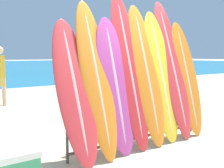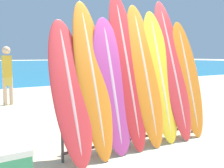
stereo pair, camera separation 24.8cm
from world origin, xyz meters
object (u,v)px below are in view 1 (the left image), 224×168
(surfboard_slot_2, at_px, (115,84))
(person_near_water, at_px, (0,74))
(surfboard_rack, at_px, (140,115))
(surfboard_slot_7, at_px, (187,78))
(surfboard_slot_3, at_px, (129,69))
(surfboard_slot_0, at_px, (75,90))
(surfboard_slot_4, at_px, (146,74))
(surfboard_slot_1, at_px, (96,77))
(surfboard_slot_5, at_px, (161,75))
(surfboard_slot_6, at_px, (172,68))

(surfboard_slot_2, bearing_deg, person_near_water, 97.05)
(surfboard_rack, xyz_separation_m, surfboard_slot_7, (1.15, 0.01, 0.56))
(surfboard_slot_7, bearing_deg, surfboard_slot_3, 177.36)
(surfboard_rack, bearing_deg, surfboard_slot_2, 178.93)
(surfboard_slot_0, bearing_deg, surfboard_slot_4, 1.37)
(surfboard_slot_1, relative_size, surfboard_slot_4, 0.99)
(surfboard_slot_1, distance_m, surfboard_slot_3, 0.65)
(surfboard_slot_3, bearing_deg, surfboard_slot_2, -168.53)
(surfboard_slot_2, distance_m, surfboard_slot_7, 1.65)
(surfboard_slot_2, relative_size, surfboard_slot_4, 0.88)
(surfboard_slot_1, distance_m, surfboard_slot_2, 0.34)
(surfboard_slot_2, height_order, surfboard_slot_5, surfboard_slot_5)
(surfboard_slot_3, relative_size, surfboard_slot_6, 1.01)
(surfboard_slot_0, bearing_deg, surfboard_slot_1, 5.92)
(surfboard_slot_4, relative_size, person_near_water, 1.35)
(surfboard_slot_3, height_order, surfboard_slot_4, surfboard_slot_3)
(surfboard_slot_3, bearing_deg, surfboard_slot_6, -0.20)
(surfboard_slot_5, distance_m, surfboard_slot_7, 0.66)
(surfboard_rack, height_order, person_near_water, person_near_water)
(surfboard_rack, relative_size, surfboard_slot_1, 1.16)
(surfboard_slot_0, xyz_separation_m, surfboard_slot_5, (1.68, 0.02, 0.12))
(person_near_water, bearing_deg, surfboard_slot_1, 90.49)
(surfboard_slot_3, relative_size, person_near_water, 1.45)
(surfboard_rack, bearing_deg, surfboard_slot_3, 156.80)
(surfboard_rack, height_order, surfboard_slot_6, surfboard_slot_6)
(surfboard_slot_0, height_order, surfboard_slot_6, surfboard_slot_6)
(surfboard_slot_4, height_order, surfboard_slot_5, surfboard_slot_4)
(surfboard_slot_4, xyz_separation_m, person_near_water, (-1.25, 4.79, -0.22))
(surfboard_slot_4, relative_size, surfboard_slot_7, 1.11)
(surfboard_slot_0, relative_size, surfboard_slot_6, 0.81)
(surfboard_rack, height_order, surfboard_slot_2, surfboard_slot_2)
(surfboard_slot_4, bearing_deg, surfboard_slot_5, -1.57)
(surfboard_slot_4, bearing_deg, person_near_water, 104.61)
(surfboard_slot_1, height_order, surfboard_slot_7, surfboard_slot_1)
(surfboard_rack, height_order, surfboard_slot_7, surfboard_slot_7)
(surfboard_slot_4, xyz_separation_m, surfboard_slot_7, (1.00, -0.03, -0.11))
(surfboard_slot_4, distance_m, person_near_water, 4.95)
(surfboard_slot_0, height_order, surfboard_slot_2, surfboard_slot_2)
(surfboard_slot_7, bearing_deg, person_near_water, 114.99)
(surfboard_rack, height_order, surfboard_slot_0, surfboard_slot_0)
(surfboard_slot_5, xyz_separation_m, person_near_water, (-1.59, 4.80, -0.18))
(surfboard_slot_6, bearing_deg, surfboard_slot_3, 179.80)
(surfboard_slot_1, xyz_separation_m, person_near_water, (-0.28, 4.78, -0.21))
(surfboard_rack, xyz_separation_m, surfboard_slot_6, (0.82, 0.07, 0.75))
(surfboard_slot_7, xyz_separation_m, person_near_water, (-2.25, 4.82, -0.11))
(surfboard_slot_1, relative_size, surfboard_slot_2, 1.12)
(surfboard_rack, bearing_deg, surfboard_slot_6, 4.98)
(surfboard_slot_2, bearing_deg, surfboard_rack, -1.07)
(surfboard_slot_7, bearing_deg, surfboard_slot_6, 170.26)
(surfboard_rack, bearing_deg, surfboard_slot_0, 179.47)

